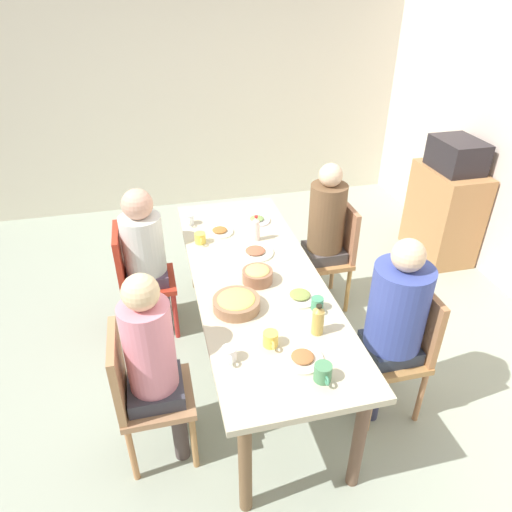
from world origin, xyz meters
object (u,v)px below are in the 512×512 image
(bottle_0, at_px, (318,320))
(bottle_1, at_px, (256,229))
(chair_3, at_px, (402,344))
(cup_3, at_px, (200,238))
(cup_2, at_px, (271,339))
(person_3, at_px, (395,315))
(dining_table, at_px, (256,286))
(bowl_1, at_px, (236,303))
(cup_1, at_px, (317,304))
(person_0, at_px, (145,249))
(plate_1, at_px, (220,231))
(side_cabinet, at_px, (443,213))
(person_2, at_px, (325,227))
(cup_4, at_px, (229,354))
(cup_0, at_px, (189,220))
(chair_1, at_px, (141,390))
(chair_2, at_px, (333,250))
(plate_2, at_px, (302,358))
(microwave, at_px, (457,155))
(plate_4, at_px, (255,252))
(plate_0, at_px, (300,296))
(person_1, at_px, (153,358))
(chair_0, at_px, (137,275))
(plate_3, at_px, (257,220))
(bowl_0, at_px, (258,275))

(bottle_0, height_order, bottle_1, bottle_1)
(chair_3, xyz_separation_m, cup_3, (-1.08, -1.08, 0.30))
(cup_2, bearing_deg, person_3, 96.31)
(dining_table, distance_m, bowl_1, 0.39)
(person_3, xyz_separation_m, cup_1, (-0.15, -0.43, 0.05))
(person_0, bearing_deg, cup_3, 80.37)
(plate_1, relative_size, side_cabinet, 0.23)
(person_2, bearing_deg, cup_4, -37.92)
(cup_0, bearing_deg, chair_1, -17.65)
(chair_2, distance_m, cup_3, 1.12)
(plate_2, height_order, microwave, microwave)
(plate_4, relative_size, microwave, 0.53)
(person_2, relative_size, cup_1, 11.63)
(microwave, bearing_deg, plate_0, -54.50)
(person_3, xyz_separation_m, cup_0, (-1.39, -1.04, 0.05))
(chair_3, height_order, plate_0, chair_3)
(cup_1, height_order, cup_3, cup_3)
(chair_1, xyz_separation_m, chair_3, (0.00, 1.57, 0.00))
(chair_1, bearing_deg, cup_4, 73.29)
(plate_2, bearing_deg, side_cabinet, 132.21)
(bottle_0, bearing_deg, cup_2, -82.20)
(person_1, xyz_separation_m, plate_2, (0.23, 0.75, 0.05))
(cup_3, bearing_deg, plate_0, 31.74)
(plate_2, bearing_deg, plate_0, 163.48)
(person_0, bearing_deg, chair_2, 90.00)
(plate_2, bearing_deg, cup_2, -138.86)
(person_3, bearing_deg, cup_0, -143.18)
(chair_0, height_order, person_1, person_1)
(chair_1, xyz_separation_m, bowl_1, (-0.26, 0.59, 0.30))
(chair_1, relative_size, side_cabinet, 1.00)
(cup_2, distance_m, cup_4, 0.24)
(dining_table, xyz_separation_m, cup_4, (0.72, -0.31, 0.12))
(plate_2, bearing_deg, chair_0, -148.82)
(chair_1, relative_size, cup_2, 7.66)
(person_0, xyz_separation_m, bottle_1, (0.12, 0.81, 0.13))
(chair_0, xyz_separation_m, person_1, (1.15, 0.09, 0.22))
(plate_3, distance_m, bowl_0, 0.83)
(plate_0, distance_m, plate_4, 0.58)
(chair_2, xyz_separation_m, cup_4, (1.29, -1.10, 0.29))
(chair_0, bearing_deg, chair_3, 53.81)
(microwave, bearing_deg, plate_1, -78.71)
(chair_0, height_order, side_cabinet, same)
(person_3, relative_size, plate_1, 6.21)
(bottle_0, relative_size, microwave, 0.40)
(plate_0, bearing_deg, person_0, -134.22)
(bottle_1, xyz_separation_m, side_cabinet, (-0.62, 2.02, -0.41))
(person_1, bearing_deg, chair_3, 90.00)
(person_1, height_order, plate_0, person_1)
(person_2, xyz_separation_m, cup_1, (1.00, -0.43, 0.06))
(plate_2, bearing_deg, cup_0, -166.34)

